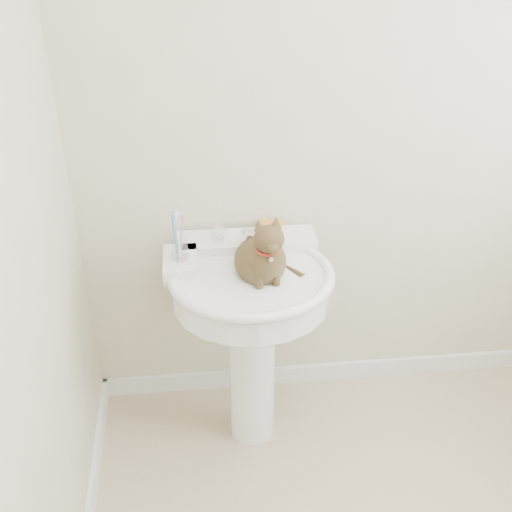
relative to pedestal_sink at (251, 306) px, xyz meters
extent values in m
cube|color=white|center=(0.45, 0.28, -0.63)|extent=(2.20, 0.02, 0.09)
cylinder|color=white|center=(0.00, -0.01, -0.35)|extent=(0.18, 0.18, 0.65)
cylinder|color=white|center=(0.00, -0.01, 0.08)|extent=(0.58, 0.58, 0.12)
ellipsoid|color=white|center=(0.00, -0.01, 0.02)|extent=(0.53, 0.46, 0.21)
torus|color=white|center=(0.00, -0.01, 0.14)|extent=(0.61, 0.61, 0.04)
cube|color=white|center=(0.00, 0.20, 0.15)|extent=(0.54, 0.14, 0.06)
cube|color=white|center=(-0.25, 0.08, 0.15)|extent=(0.12, 0.19, 0.06)
cylinder|color=silver|center=(0.00, 0.16, 0.21)|extent=(0.05, 0.05, 0.05)
cylinder|color=silver|center=(0.00, 0.11, 0.24)|extent=(0.04, 0.04, 0.14)
sphere|color=white|center=(-0.11, 0.18, 0.23)|extent=(0.06, 0.06, 0.06)
sphere|color=white|center=(0.11, 0.18, 0.23)|extent=(0.06, 0.06, 0.06)
cube|color=orange|center=(0.10, 0.24, 0.20)|extent=(0.10, 0.07, 0.03)
cylinder|color=silver|center=(-0.25, 0.07, 0.19)|extent=(0.07, 0.07, 0.01)
cylinder|color=white|center=(-0.25, 0.07, 0.23)|extent=(0.06, 0.06, 0.09)
cylinder|color=#318AD4|center=(-0.26, 0.07, 0.28)|extent=(0.01, 0.01, 0.17)
cylinder|color=white|center=(-0.25, 0.07, 0.28)|extent=(0.01, 0.01, 0.17)
cylinder|color=pink|center=(-0.24, 0.07, 0.28)|extent=(0.01, 0.01, 0.17)
ellipsoid|color=brown|center=(0.04, 0.01, 0.19)|extent=(0.19, 0.22, 0.17)
ellipsoid|color=brown|center=(0.04, -0.07, 0.24)|extent=(0.12, 0.11, 0.15)
ellipsoid|color=brown|center=(0.04, -0.09, 0.34)|extent=(0.11, 0.10, 0.10)
cone|color=brown|center=(0.01, -0.07, 0.39)|extent=(0.04, 0.04, 0.04)
cone|color=brown|center=(0.07, -0.07, 0.39)|extent=(0.04, 0.04, 0.04)
cylinder|color=brown|center=(0.14, 0.03, 0.13)|extent=(0.03, 0.03, 0.20)
torus|color=maroon|center=(0.04, -0.08, 0.30)|extent=(0.09, 0.09, 0.01)
camera|label=1|loc=(-0.18, -1.91, 1.45)|focal=45.00mm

